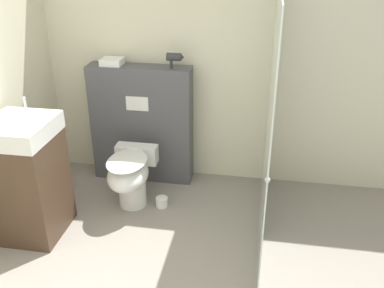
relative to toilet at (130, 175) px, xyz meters
name	(u,v)px	position (x,y,z in m)	size (l,w,h in m)	color
wall_back	(188,58)	(0.41, 0.75, 0.92)	(8.00, 0.06, 2.50)	beige
partition_panel	(142,124)	(-0.03, 0.57, 0.27)	(1.01, 0.24, 1.19)	#4C4C51
shower_glass	(269,123)	(1.20, -0.13, 0.66)	(0.04, 1.69, 1.99)	silver
toilet	(130,175)	(0.00, 0.00, 0.00)	(0.39, 0.61, 0.52)	white
sink_vanity	(28,179)	(-0.70, -0.50, 0.19)	(0.50, 0.55, 1.17)	#473323
hair_drier	(175,57)	(0.32, 0.54, 0.97)	(0.16, 0.07, 0.15)	#2D2D33
folded_towel	(112,62)	(-0.30, 0.57, 0.90)	(0.20, 0.18, 0.06)	white
spare_toilet_roll	(162,202)	(0.28, 0.04, -0.28)	(0.11, 0.11, 0.09)	white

